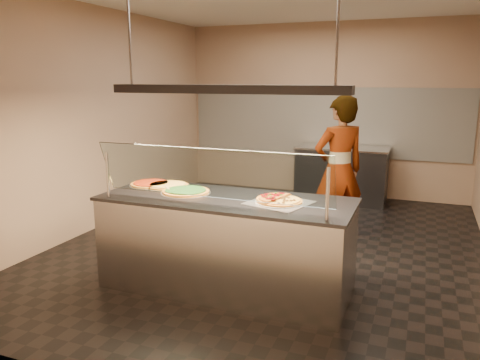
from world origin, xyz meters
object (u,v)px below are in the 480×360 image
at_px(serving_counter, 226,244).
at_px(sneeze_guard, 210,174).
at_px(pizza_spatula, 172,189).
at_px(prep_table, 342,174).
at_px(half_pizza_pepperoni, 269,198).
at_px(pizza_tomato, 151,184).
at_px(worker, 339,170).
at_px(pizza_cheese, 168,185).
at_px(half_pizza_sausage, 290,201).
at_px(perforated_tray, 279,202).
at_px(pizza_spinach, 186,191).
at_px(heat_lamp_housing, 225,89).

distance_m(serving_counter, sneeze_guard, 0.83).
bearing_deg(sneeze_guard, pizza_spatula, 148.25).
bearing_deg(prep_table, half_pizza_pepperoni, -90.76).
height_order(serving_counter, half_pizza_pepperoni, half_pizza_pepperoni).
height_order(pizza_tomato, prep_table, pizza_tomato).
distance_m(pizza_tomato, worker, 2.33).
relative_size(pizza_spatula, prep_table, 0.19).
xyz_separation_m(half_pizza_pepperoni, worker, (0.34, 1.77, -0.04)).
distance_m(pizza_cheese, pizza_spatula, 0.25).
bearing_deg(pizza_tomato, sneeze_guard, -30.24).
distance_m(half_pizza_sausage, worker, 1.78).
bearing_deg(half_pizza_sausage, sneeze_guard, -151.49).
relative_size(serving_counter, perforated_tray, 3.87).
distance_m(half_pizza_pepperoni, prep_table, 3.89).
bearing_deg(serving_counter, pizza_spinach, 175.59).
height_order(half_pizza_sausage, pizza_spatula, half_pizza_sausage).
bearing_deg(perforated_tray, worker, 82.27).
height_order(serving_counter, pizza_cheese, pizza_cheese).
relative_size(worker, heat_lamp_housing, 0.81).
bearing_deg(worker, half_pizza_pepperoni, 39.50).
distance_m(pizza_spinach, pizza_cheese, 0.36).
bearing_deg(pizza_tomato, prep_table, 68.31).
bearing_deg(heat_lamp_housing, worker, 66.50).
distance_m(sneeze_guard, worker, 2.28).
height_order(pizza_cheese, worker, worker).
distance_m(perforated_tray, pizza_spatula, 1.12).
distance_m(pizza_cheese, prep_table, 3.88).
relative_size(half_pizza_sausage, pizza_tomato, 1.02).
height_order(serving_counter, half_pizza_sausage, half_pizza_sausage).
height_order(pizza_tomato, pizza_spatula, pizza_spatula).
distance_m(pizza_spinach, pizza_spatula, 0.15).
bearing_deg(worker, heat_lamp_housing, 26.89).
height_order(sneeze_guard, worker, worker).
distance_m(perforated_tray, pizza_tomato, 1.51).
relative_size(pizza_cheese, heat_lamp_housing, 0.20).
bearing_deg(heat_lamp_housing, perforated_tray, 0.21).
bearing_deg(pizza_spinach, sneeze_guard, -40.20).
height_order(half_pizza_pepperoni, pizza_spatula, half_pizza_pepperoni).
distance_m(pizza_cheese, pizza_tomato, 0.21).
distance_m(half_pizza_pepperoni, worker, 1.81).
bearing_deg(worker, pizza_spinach, 15.40).
relative_size(half_pizza_sausage, pizza_cheese, 1.00).
xyz_separation_m(half_pizza_pepperoni, half_pizza_sausage, (0.20, -0.00, -0.01)).
bearing_deg(prep_table, pizza_tomato, -111.69).
bearing_deg(half_pizza_pepperoni, sneeze_guard, -141.25).
xyz_separation_m(half_pizza_sausage, pizza_spinach, (-1.08, 0.03, -0.01)).
bearing_deg(pizza_spinach, perforated_tray, -1.91).
bearing_deg(pizza_spatula, pizza_cheese, 130.02).
height_order(sneeze_guard, pizza_tomato, sneeze_guard).
distance_m(serving_counter, heat_lamp_housing, 1.48).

